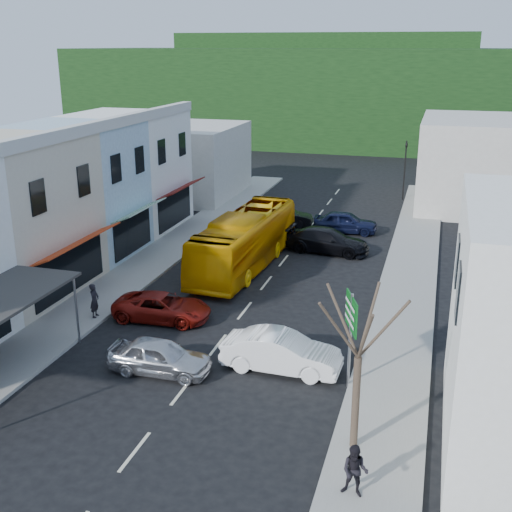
{
  "coord_description": "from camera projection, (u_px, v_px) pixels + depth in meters",
  "views": [
    {
      "loc": [
        8.66,
        -23.82,
        12.45
      ],
      "look_at": [
        0.0,
        6.0,
        2.2
      ],
      "focal_mm": 45.0,
      "sensor_mm": 36.0,
      "label": 1
    }
  ],
  "objects": [
    {
      "name": "car_white",
      "position": [
        281.0,
        354.0,
        25.59
      ],
      "size": [
        4.45,
        1.92,
        1.4
      ],
      "primitive_type": "imported",
      "rotation": [
        0.0,
        0.0,
        1.54
      ],
      "color": "white",
      "rests_on": "ground"
    },
    {
      "name": "hillside",
      "position": [
        369.0,
        90.0,
        85.56
      ],
      "size": [
        80.0,
        26.0,
        14.0
      ],
      "color": "black",
      "rests_on": "ground"
    },
    {
      "name": "street_tree",
      "position": [
        358.0,
        357.0,
        19.71
      ],
      "size": [
        2.99,
        2.99,
        6.63
      ],
      "primitive_type": null,
      "rotation": [
        0.0,
        0.0,
        -0.23
      ],
      "color": "#352920",
      "rests_on": "ground"
    },
    {
      "name": "ground",
      "position": [
        218.0,
        345.0,
        27.92
      ],
      "size": [
        120.0,
        120.0,
        0.0
      ],
      "primitive_type": "plane",
      "color": "black",
      "rests_on": "ground"
    },
    {
      "name": "car_black_far",
      "position": [
        285.0,
        216.0,
        46.24
      ],
      "size": [
        4.53,
        2.15,
        1.4
      ],
      "primitive_type": "imported",
      "rotation": [
        0.0,
        0.0,
        1.65
      ],
      "color": "black",
      "rests_on": "ground"
    },
    {
      "name": "distant_block_left",
      "position": [
        190.0,
        161.0,
        54.78
      ],
      "size": [
        8.0,
        10.0,
        6.0
      ],
      "primitive_type": "cube",
      "color": "#B7B2A8",
      "rests_on": "ground"
    },
    {
      "name": "pedestrian_left",
      "position": [
        94.0,
        300.0,
        30.24
      ],
      "size": [
        0.47,
        0.64,
        1.7
      ],
      "primitive_type": "imported",
      "rotation": [
        0.0,
        0.0,
        1.68
      ],
      "color": "black",
      "rests_on": "sidewalk_left"
    },
    {
      "name": "bus",
      "position": [
        245.0,
        242.0,
        37.3
      ],
      "size": [
        3.13,
        11.72,
        3.1
      ],
      "primitive_type": "imported",
      "rotation": [
        0.0,
        0.0,
        -0.05
      ],
      "color": "#ECA005",
      "rests_on": "ground"
    },
    {
      "name": "direction_sign",
      "position": [
        350.0,
        341.0,
        23.95
      ],
      "size": [
        1.32,
        1.84,
        3.82
      ],
      "primitive_type": null,
      "rotation": [
        0.0,
        0.0,
        0.36
      ],
      "color": "#095416",
      "rests_on": "ground"
    },
    {
      "name": "car_black_near",
      "position": [
        327.0,
        242.0,
        40.25
      ],
      "size": [
        4.67,
        2.31,
        1.4
      ],
      "primitive_type": "imported",
      "rotation": [
        0.0,
        0.0,
        1.46
      ],
      "color": "black",
      "rests_on": "ground"
    },
    {
      "name": "sidewalk_right",
      "position": [
        408.0,
        283.0,
        35.03
      ],
      "size": [
        3.0,
        52.0,
        0.15
      ],
      "primitive_type": "cube",
      "color": "gray",
      "rests_on": "ground"
    },
    {
      "name": "pedestrian_right",
      "position": [
        355.0,
        470.0,
        18.16
      ],
      "size": [
        0.74,
        0.51,
        1.7
      ],
      "primitive_type": "imported",
      "rotation": [
        0.0,
        0.0,
        -0.1
      ],
      "color": "black",
      "rests_on": "sidewalk_right"
    },
    {
      "name": "traffic_signal",
      "position": [
        405.0,
        171.0,
        53.43
      ],
      "size": [
        1.2,
        1.34,
        4.95
      ],
      "primitive_type": null,
      "rotation": [
        0.0,
        0.0,
        3.54
      ],
      "color": "black",
      "rests_on": "ground"
    },
    {
      "name": "sidewalk_left",
      "position": [
        156.0,
        259.0,
        39.0
      ],
      "size": [
        3.0,
        52.0,
        0.15
      ],
      "primitive_type": "cube",
      "color": "gray",
      "rests_on": "ground"
    },
    {
      "name": "shopfront_row",
      "position": [
        28.0,
        210.0,
        34.53
      ],
      "size": [
        8.25,
        30.0,
        8.0
      ],
      "color": "white",
      "rests_on": "ground"
    },
    {
      "name": "distant_block_right",
      "position": [
        471.0,
        162.0,
        51.27
      ],
      "size": [
        8.0,
        12.0,
        7.0
      ],
      "primitive_type": "cube",
      "color": "#B7B2A8",
      "rests_on": "ground"
    },
    {
      "name": "car_red",
      "position": [
        162.0,
        306.0,
        30.31
      ],
      "size": [
        4.69,
        2.14,
        1.4
      ],
      "primitive_type": "imported",
      "rotation": [
        0.0,
        0.0,
        1.62
      ],
      "color": "maroon",
      "rests_on": "ground"
    },
    {
      "name": "car_navy_mid",
      "position": [
        345.0,
        223.0,
        44.47
      ],
      "size": [
        4.46,
        1.95,
        1.4
      ],
      "primitive_type": "imported",
      "rotation": [
        0.0,
        0.0,
        1.6
      ],
      "color": "black",
      "rests_on": "ground"
    },
    {
      "name": "car_silver",
      "position": [
        160.0,
        357.0,
        25.39
      ],
      "size": [
        4.42,
        1.84,
        1.4
      ],
      "primitive_type": "imported",
      "rotation": [
        0.0,
        0.0,
        1.58
      ],
      "color": "silver",
      "rests_on": "ground"
    }
  ]
}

